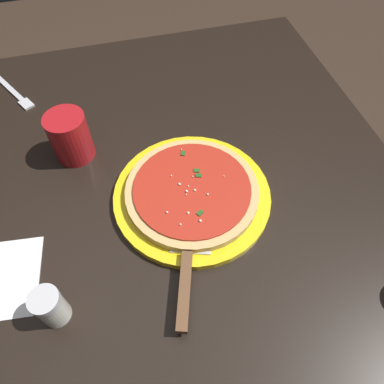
% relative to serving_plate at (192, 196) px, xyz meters
% --- Properties ---
extents(ground_plane, '(5.00, 5.00, 0.00)m').
position_rel_serving_plate_xyz_m(ground_plane, '(-0.04, -0.02, -0.78)').
color(ground_plane, '#38281E').
extents(restaurant_table, '(1.06, 0.92, 0.77)m').
position_rel_serving_plate_xyz_m(restaurant_table, '(-0.04, -0.02, -0.14)').
color(restaurant_table, black).
rests_on(restaurant_table, ground_plane).
extents(serving_plate, '(0.30, 0.30, 0.01)m').
position_rel_serving_plate_xyz_m(serving_plate, '(0.00, 0.00, 0.00)').
color(serving_plate, yellow).
rests_on(serving_plate, restaurant_table).
extents(pizza, '(0.25, 0.25, 0.02)m').
position_rel_serving_plate_xyz_m(pizza, '(0.00, -0.00, 0.02)').
color(pizza, '#DBB26B').
rests_on(pizza, serving_plate).
extents(pizza_server, '(0.22, 0.11, 0.01)m').
position_rel_serving_plate_xyz_m(pizza_server, '(0.14, -0.05, 0.01)').
color(pizza_server, silver).
rests_on(pizza_server, serving_plate).
extents(cup_tall_drink, '(0.08, 0.08, 0.10)m').
position_rel_serving_plate_xyz_m(cup_tall_drink, '(-0.17, -0.21, 0.04)').
color(cup_tall_drink, '#B2191E').
rests_on(cup_tall_drink, restaurant_table).
extents(fork, '(0.17, 0.11, 0.00)m').
position_rel_serving_plate_xyz_m(fork, '(-0.41, -0.34, -0.00)').
color(fork, silver).
rests_on(fork, restaurant_table).
extents(parmesan_shaker, '(0.05, 0.05, 0.07)m').
position_rel_serving_plate_xyz_m(parmesan_shaker, '(0.16, -0.26, 0.03)').
color(parmesan_shaker, silver).
rests_on(parmesan_shaker, restaurant_table).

